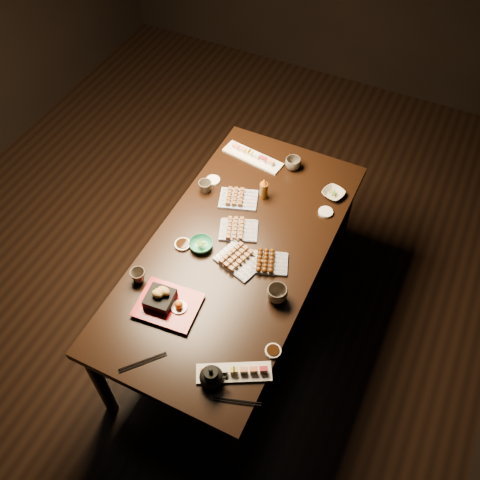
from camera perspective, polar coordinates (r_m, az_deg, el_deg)
name	(u,v)px	position (r m, az deg, el deg)	size (l,w,h in m)	color
ground	(196,262)	(3.76, -4.73, -2.38)	(5.00, 5.00, 0.00)	black
dining_table	(236,287)	(3.18, -0.39, -5.03)	(0.90, 1.80, 0.75)	black
sushi_platter_near	(234,371)	(2.49, -0.65, -13.82)	(0.34, 0.10, 0.04)	white
sushi_platter_far	(253,155)	(3.33, 1.38, 9.02)	(0.39, 0.11, 0.05)	white
yakitori_plate_center	(239,228)	(2.93, -0.16, 1.26)	(0.21, 0.15, 0.05)	#828EB6
yakitori_plate_right	(239,259)	(2.80, -0.10, -2.02)	(0.23, 0.17, 0.06)	#828EB6
yakitori_plate_left	(238,197)	(3.08, -0.17, 4.63)	(0.22, 0.16, 0.06)	#828EB6
tsukune_plate	(269,261)	(2.80, 3.09, -2.27)	(0.20, 0.14, 0.05)	#828EB6
edamame_bowl_green	(201,245)	(2.87, -4.17, -0.53)	(0.13, 0.13, 0.04)	#2F916D
edamame_bowl_cream	(333,194)	(3.16, 9.93, 4.90)	(0.12, 0.12, 0.03)	#C0B89D
tempura_tray	(167,301)	(2.65, -7.76, -6.44)	(0.30, 0.24, 0.11)	black
teacup_near_left	(138,276)	(2.77, -10.81, -3.80)	(0.08, 0.08, 0.07)	#4C443A
teacup_mid_right	(277,294)	(2.67, 3.96, -5.76)	(0.11, 0.11, 0.08)	#4C443A
teacup_far_left	(205,187)	(3.13, -3.74, 5.69)	(0.08, 0.08, 0.07)	#4C443A
teacup_far_right	(293,164)	(3.27, 5.66, 8.11)	(0.09, 0.09, 0.07)	#4C443A
teapot	(211,376)	(2.45, -3.10, -14.24)	(0.13, 0.13, 0.11)	black
condiment_bottle	(264,188)	(3.06, 2.55, 5.52)	(0.05, 0.05, 0.15)	#64360D
sauce_dish_west	(183,244)	(2.90, -6.15, -0.48)	(0.09, 0.09, 0.02)	white
sauce_dish_east	(326,212)	(3.07, 9.12, 2.96)	(0.08, 0.08, 0.01)	white
sauce_dish_se	(273,351)	(2.55, 3.54, -11.72)	(0.08, 0.08, 0.01)	white
sauce_dish_nw	(213,180)	(3.20, -2.90, 6.38)	(0.08, 0.08, 0.01)	white
chopsticks_near	(143,362)	(2.57, -10.32, -12.67)	(0.23, 0.02, 0.01)	black
chopsticks_se	(237,401)	(2.45, -0.29, -16.84)	(0.21, 0.02, 0.01)	black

